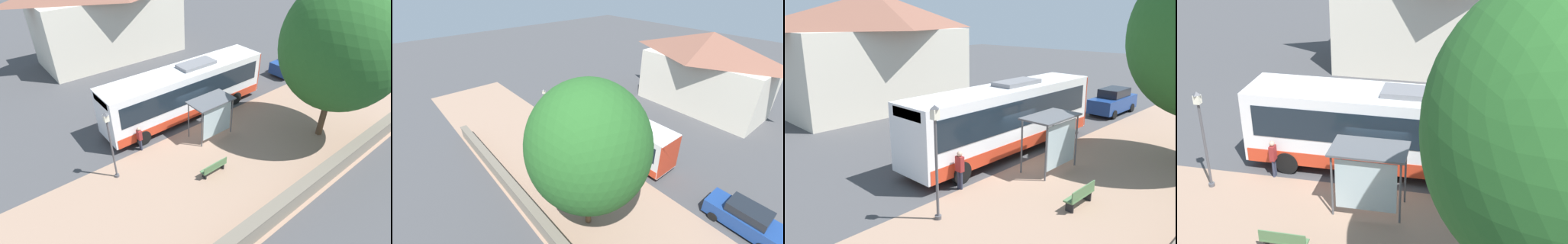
{
  "view_description": "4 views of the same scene",
  "coord_description": "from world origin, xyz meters",
  "views": [
    {
      "loc": [
        -13.54,
        10.9,
        11.93
      ],
      "look_at": [
        -0.76,
        0.65,
        0.96
      ],
      "focal_mm": 28.0,
      "sensor_mm": 36.0,
      "label": 1
    },
    {
      "loc": [
        -13.44,
        -14.61,
        14.44
      ],
      "look_at": [
        -0.24,
        0.89,
        2.57
      ],
      "focal_mm": 24.0,
      "sensor_mm": 36.0,
      "label": 2
    },
    {
      "loc": [
        -10.7,
        14.3,
        6.99
      ],
      "look_at": [
        0.61,
        2.52,
        2.47
      ],
      "focal_mm": 35.0,
      "sensor_mm": 36.0,
      "label": 3
    },
    {
      "loc": [
        -16.41,
        -3.25,
        11.15
      ],
      "look_at": [
        1.71,
        0.43,
        2.15
      ],
      "focal_mm": 45.0,
      "sensor_mm": 36.0,
      "label": 4
    }
  ],
  "objects": [
    {
      "name": "bus_shelter",
      "position": [
        -1.54,
        -0.08,
        2.15
      ],
      "size": [
        1.63,
        2.81,
        2.63
      ],
      "color": "#515459",
      "rests_on": "ground"
    },
    {
      "name": "parked_car_behind_bus",
      "position": [
        1.35,
        -12.53,
        0.92
      ],
      "size": [
        1.9,
        4.58,
        1.89
      ],
      "color": "navy",
      "rests_on": "ground"
    },
    {
      "name": "background_building",
      "position": [
        15.32,
        -1.52,
        4.54
      ],
      "size": [
        6.7,
        14.18,
        8.81
      ],
      "color": "beige",
      "rests_on": "ground"
    },
    {
      "name": "stone_wall",
      "position": [
        -8.55,
        0.0,
        0.61
      ],
      "size": [
        0.6,
        20.0,
        1.21
      ],
      "color": "slate",
      "rests_on": "ground"
    },
    {
      "name": "pedestrian",
      "position": [
        0.06,
        4.31,
        0.99
      ],
      "size": [
        0.34,
        0.22,
        1.68
      ],
      "color": "#2D3347",
      "rests_on": "ground"
    },
    {
      "name": "shade_tree",
      "position": [
        -5.85,
        -5.75,
        6.08
      ],
      "size": [
        6.98,
        6.98,
        9.93
      ],
      "color": "brown",
      "rests_on": "ground"
    },
    {
      "name": "sidewalk_plaza",
      "position": [
        -4.5,
        0.0,
        0.01
      ],
      "size": [
        9.0,
        44.0,
        0.02
      ],
      "color": "#937560",
      "rests_on": "ground"
    },
    {
      "name": "bus",
      "position": [
        1.64,
        -0.44,
        1.94
      ],
      "size": [
        2.66,
        12.3,
        3.76
      ],
      "color": "white",
      "rests_on": "ground"
    },
    {
      "name": "bench",
      "position": [
        -4.36,
        2.22,
        0.48
      ],
      "size": [
        0.4,
        1.64,
        0.88
      ],
      "color": "#4C7247",
      "rests_on": "ground"
    },
    {
      "name": "ground_plane",
      "position": [
        0.0,
        0.0,
        0.0
      ],
      "size": [
        120.0,
        120.0,
        0.0
      ],
      "primitive_type": "plane",
      "color": "#424244",
      "rests_on": "ground"
    },
    {
      "name": "street_lamp_near",
      "position": [
        -1.19,
        6.56,
        2.49
      ],
      "size": [
        0.28,
        0.28,
        4.2
      ],
      "color": "#4C4C51",
      "rests_on": "ground"
    }
  ]
}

